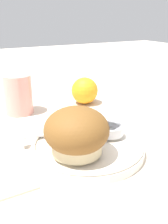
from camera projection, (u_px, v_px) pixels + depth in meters
The scene contains 8 objects.
ground_plane at pixel (84, 145), 0.45m from camera, with size 3.00×3.00×0.00m, color beige.
plate at pixel (88, 146), 0.43m from camera, with size 0.19×0.19×0.02m.
muffin at pixel (77, 133), 0.38m from camera, with size 0.10×0.10×0.07m.
cream_ramekin at pixel (111, 129), 0.45m from camera, with size 0.05×0.05×0.02m.
berry_pair at pixel (72, 128), 0.46m from camera, with size 0.02×0.01×0.01m.
butter_knife at pixel (72, 129), 0.46m from camera, with size 0.20×0.04×0.00m.
orange_fruit at pixel (85, 91), 0.66m from camera, with size 0.07×0.07×0.07m.
juice_glass at pixel (18, 94), 0.59m from camera, with size 0.07×0.07×0.09m.
Camera 1 is at (-0.19, -0.35, 0.22)m, focal length 40.00 mm.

